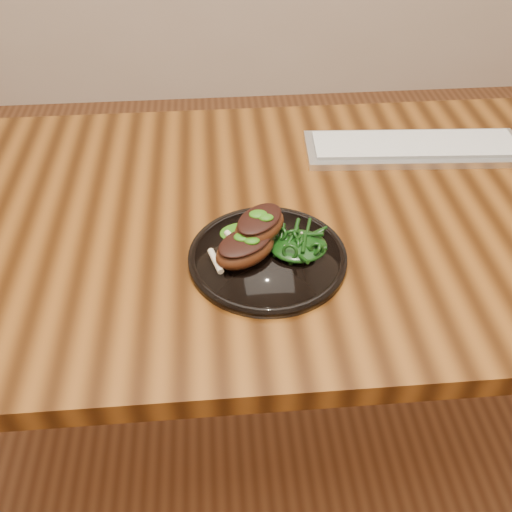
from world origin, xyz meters
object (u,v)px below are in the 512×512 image
at_px(desk, 303,242).
at_px(plate, 268,257).
at_px(greens_heap, 299,243).
at_px(keyboard, 414,148).
at_px(lamb_chop_front, 245,248).

distance_m(desk, plate, 0.19).
bearing_deg(plate, greens_heap, 5.19).
height_order(desk, greens_heap, greens_heap).
height_order(desk, keyboard, keyboard).
height_order(desk, plate, plate).
xyz_separation_m(desk, lamb_chop_front, (-0.12, -0.15, 0.12)).
xyz_separation_m(lamb_chop_front, greens_heap, (0.09, 0.01, -0.01)).
relative_size(plate, keyboard, 0.57).
distance_m(desk, lamb_chop_front, 0.23).
relative_size(desk, lamb_chop_front, 12.51).
bearing_deg(keyboard, greens_heap, -132.96).
relative_size(desk, greens_heap, 16.86).
relative_size(desk, plate, 6.16).
distance_m(plate, keyboard, 0.46).
height_order(plate, lamb_chop_front, lamb_chop_front).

